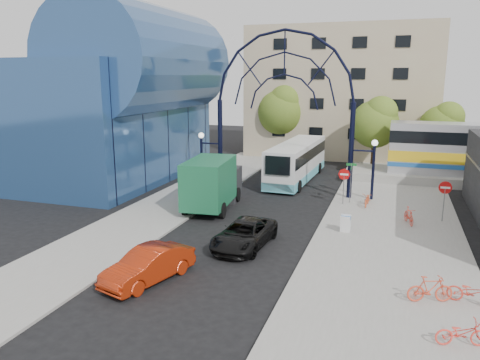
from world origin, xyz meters
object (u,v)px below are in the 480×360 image
(tree_north_a, at_px, (376,121))
(green_truck, at_px, (213,183))
(street_name_sign, at_px, (351,174))
(gateway_arch, at_px, (284,79))
(bike_far_a, at_px, (472,292))
(tree_north_c, at_px, (443,125))
(stop_sign, at_px, (344,178))
(bike_far_b, at_px, (430,289))
(bike_near_b, at_px, (409,216))
(bike_far_c, at_px, (462,333))
(city_bus, at_px, (297,161))
(bike_near_a, at_px, (367,199))
(do_not_enter_sign, at_px, (445,192))
(sandwich_board, at_px, (346,222))
(tree_north_b, at_px, (282,109))
(black_suv, at_px, (244,234))
(red_sedan, at_px, (148,265))

(tree_north_a, relative_size, green_truck, 0.98)
(street_name_sign, bearing_deg, green_truck, -155.83)
(gateway_arch, height_order, green_truck, gateway_arch)
(tree_north_a, distance_m, bike_far_a, 27.84)
(street_name_sign, xyz_separation_m, tree_north_c, (6.92, 15.33, 2.15))
(stop_sign, relative_size, bike_far_b, 1.39)
(stop_sign, relative_size, bike_far_a, 1.35)
(bike_near_b, relative_size, bike_far_c, 0.97)
(gateway_arch, relative_size, bike_near_b, 8.24)
(city_bus, distance_m, bike_far_a, 23.13)
(bike_near_a, bearing_deg, green_truck, -157.30)
(stop_sign, relative_size, do_not_enter_sign, 1.01)
(tree_north_a, relative_size, bike_far_a, 3.79)
(gateway_arch, bearing_deg, city_bus, 89.36)
(do_not_enter_sign, relative_size, bike_near_a, 1.41)
(stop_sign, height_order, tree_north_c, tree_north_c)
(gateway_arch, bearing_deg, green_truck, -123.47)
(sandwich_board, bearing_deg, stop_sign, 97.57)
(bike_near_a, distance_m, bike_far_a, 14.07)
(tree_north_b, xyz_separation_m, black_suv, (4.67, -27.65, -4.57))
(gateway_arch, height_order, city_bus, gateway_arch)
(black_suv, bearing_deg, bike_far_a, -14.27)
(do_not_enter_sign, distance_m, tree_north_a, 16.86)
(city_bus, bearing_deg, bike_far_a, -58.94)
(tree_north_b, distance_m, bike_near_b, 25.20)
(sandwich_board, distance_m, bike_near_a, 6.16)
(tree_north_a, bearing_deg, stop_sign, -95.42)
(gateway_arch, relative_size, tree_north_c, 2.10)
(green_truck, xyz_separation_m, bike_far_b, (13.15, -10.18, -1.08))
(city_bus, distance_m, bike_far_b, 22.73)
(green_truck, xyz_separation_m, bike_far_a, (14.69, -9.85, -1.14))
(gateway_arch, xyz_separation_m, bike_near_b, (9.03, -5.21, -7.94))
(tree_north_b, bearing_deg, sandwich_board, -68.41)
(city_bus, bearing_deg, stop_sign, -53.95)
(tree_north_a, relative_size, bike_far_b, 3.90)
(street_name_sign, bearing_deg, sandwich_board, -86.54)
(tree_north_a, height_order, bike_far_a, tree_north_a)
(stop_sign, height_order, green_truck, green_truck)
(city_bus, height_order, red_sedan, city_bus)
(green_truck, distance_m, bike_near_b, 12.59)
(gateway_arch, xyz_separation_m, tree_north_a, (6.12, 11.93, -3.95))
(black_suv, height_order, red_sedan, red_sedan)
(tree_north_c, distance_m, bike_far_a, 29.33)
(bike_near_b, distance_m, bike_far_c, 13.29)
(tree_north_b, distance_m, bike_far_c, 37.51)
(green_truck, distance_m, bike_far_a, 17.73)
(tree_north_b, xyz_separation_m, bike_far_a, (15.06, -31.09, -4.66))
(street_name_sign, relative_size, bike_near_a, 1.59)
(street_name_sign, xyz_separation_m, bike_far_b, (4.44, -14.09, -1.47))
(city_bus, bearing_deg, tree_north_b, 112.23)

